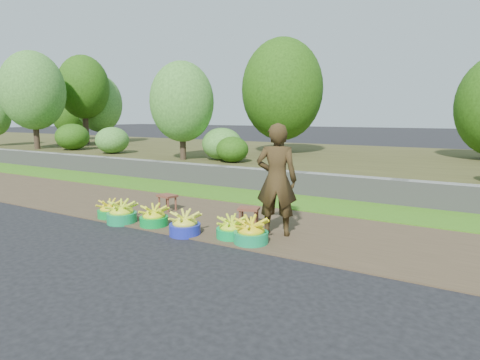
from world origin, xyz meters
The scene contains 15 objects.
ground_plane centered at (0.00, 0.00, 0.00)m, with size 120.00×120.00×0.00m, color black.
dirt_shoulder centered at (0.00, 1.25, 0.01)m, with size 80.00×2.50×0.02m, color #4A3B28.
grass_verge centered at (0.00, 3.25, 0.02)m, with size 80.00×1.50×0.04m, color #3D7A18.
retaining_wall centered at (0.00, 4.10, 0.28)m, with size 80.00×0.35×0.55m, color gray.
earth_bank centered at (0.00, 9.00, 0.25)m, with size 80.00×10.00×0.50m, color #44421E.
vegetation centered at (-0.14, 7.80, 2.47)m, with size 35.35×7.16×4.12m.
basin_a centered at (-2.16, 0.27, 0.15)m, with size 0.44×0.44×0.33m.
basin_b centered at (-1.72, 0.15, 0.17)m, with size 0.52×0.52×0.38m.
basin_c centered at (-1.09, 0.27, 0.16)m, with size 0.48×0.48×0.36m.
basin_d centered at (-0.32, 0.15, 0.17)m, with size 0.50×0.50×0.37m.
basin_e centered at (0.41, 0.36, 0.15)m, with size 0.46×0.46×0.34m.
basin_f centered at (0.79, 0.29, 0.17)m, with size 0.51×0.51×0.38m.
stool_left centered at (-1.61, 1.22, 0.27)m, with size 0.40×0.33×0.31m.
stool_right centered at (0.30, 1.10, 0.26)m, with size 0.41×0.35×0.31m.
vendor_woman centered at (0.93, 0.86, 0.89)m, with size 0.64×0.42×1.74m, color black.
Camera 1 is at (3.56, -4.67, 1.88)m, focal length 30.00 mm.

